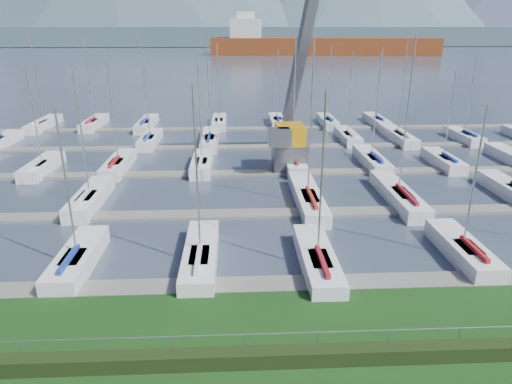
{
  "coord_description": "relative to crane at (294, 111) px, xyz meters",
  "views": [
    {
      "loc": [
        -1.3,
        -15.49,
        13.09
      ],
      "look_at": [
        0.0,
        12.0,
        3.0
      ],
      "focal_mm": 32.0,
      "sensor_mm": 36.0,
      "label": 1
    }
  ],
  "objects": [
    {
      "name": "water",
      "position": [
        -4.41,
        231.7,
        -5.73
      ],
      "size": [
        800.0,
        540.0,
        0.2
      ],
      "primitive_type": "cube",
      "color": "#3B4556"
    },
    {
      "name": "hedge",
      "position": [
        -4.41,
        -28.7,
        -4.98
      ],
      "size": [
        80.0,
        0.7,
        0.7
      ],
      "primitive_type": "cube",
      "color": "black",
      "rests_on": "grass"
    },
    {
      "name": "fence",
      "position": [
        -4.41,
        -28.3,
        -4.13
      ],
      "size": [
        80.0,
        0.04,
        0.04
      ],
      "primitive_type": "cylinder",
      "rotation": [
        0.0,
        1.57,
        0.0
      ],
      "color": "#95989E",
      "rests_on": "grass"
    },
    {
      "name": "foothill",
      "position": [
        -4.41,
        301.7,
        0.67
      ],
      "size": [
        900.0,
        80.0,
        12.0
      ],
      "primitive_type": "cube",
      "color": "#475B68",
      "rests_on": "water"
    },
    {
      "name": "docks",
      "position": [
        -4.41,
        -2.3,
        -5.55
      ],
      "size": [
        90.0,
        41.6,
        0.25
      ],
      "color": "gray",
      "rests_on": "water"
    },
    {
      "name": "crane",
      "position": [
        0.0,
        0.0,
        0.0
      ],
      "size": [
        5.61,
        13.22,
        22.35
      ],
      "rotation": [
        0.0,
        0.0,
        0.02
      ],
      "color": "slate",
      "rests_on": "water"
    },
    {
      "name": "cargo_ship_mid",
      "position": [
        32.67,
        181.45,
        -1.84
      ],
      "size": [
        106.75,
        27.81,
        21.5
      ],
      "rotation": [
        0.0,
        0.0,
        -0.09
      ],
      "color": "brown",
      "rests_on": "water"
    },
    {
      "name": "sailboat_fleet",
      "position": [
        -5.73,
        0.66,
        0.14
      ],
      "size": [
        75.15,
        49.25,
        13.45
      ],
      "color": "maroon",
      "rests_on": "water"
    }
  ]
}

